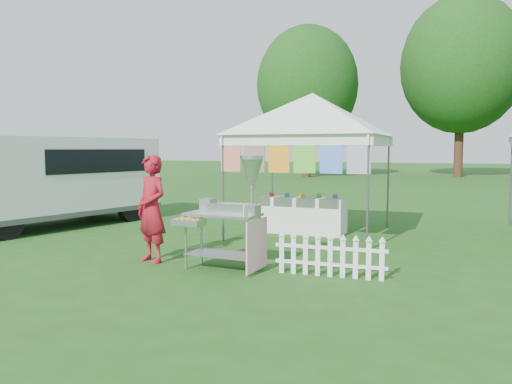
% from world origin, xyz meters
% --- Properties ---
extents(ground, '(120.00, 120.00, 0.00)m').
position_xyz_m(ground, '(0.00, 0.00, 0.00)').
color(ground, '#224C15').
rests_on(ground, ground).
extents(canopy_main, '(4.24, 4.24, 3.45)m').
position_xyz_m(canopy_main, '(0.00, 3.49, 2.99)').
color(canopy_main, '#59595E').
rests_on(canopy_main, ground).
extents(tree_left, '(6.40, 6.40, 9.53)m').
position_xyz_m(tree_left, '(-6.00, 24.00, 5.83)').
color(tree_left, '#351E13').
rests_on(tree_left, ground).
extents(tree_mid, '(7.60, 7.60, 11.52)m').
position_xyz_m(tree_mid, '(3.00, 28.00, 7.14)').
color(tree_mid, '#351E13').
rests_on(tree_mid, ground).
extents(donut_cart, '(1.28, 0.81, 1.73)m').
position_xyz_m(donut_cart, '(-0.21, -0.10, 1.02)').
color(donut_cart, gray).
rests_on(donut_cart, ground).
extents(vendor, '(0.74, 0.63, 1.73)m').
position_xyz_m(vendor, '(-1.67, -0.06, 0.87)').
color(vendor, maroon).
rests_on(vendor, ground).
extents(cargo_van, '(3.16, 5.36, 2.09)m').
position_xyz_m(cargo_van, '(-5.95, 2.41, 1.12)').
color(cargo_van, white).
rests_on(cargo_van, ground).
extents(picket_fence, '(1.62, 0.10, 0.56)m').
position_xyz_m(picket_fence, '(1.23, 0.08, 0.29)').
color(picket_fence, white).
rests_on(picket_fence, ground).
extents(display_table, '(1.80, 0.70, 0.78)m').
position_xyz_m(display_table, '(-0.20, 3.57, 0.39)').
color(display_table, white).
rests_on(display_table, ground).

